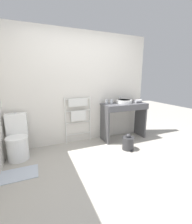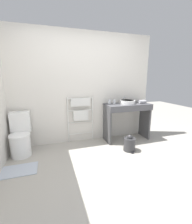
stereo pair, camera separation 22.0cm
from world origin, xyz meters
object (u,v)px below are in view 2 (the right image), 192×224
(cup_near_wall, at_px, (109,102))
(hair_dryer, at_px, (143,102))
(toilet, at_px, (21,138))
(sink_basin, at_px, (127,102))
(trash_bin, at_px, (129,144))
(cup_near_edge, at_px, (114,102))
(towel_radiator, at_px, (81,112))

(cup_near_wall, bearing_deg, hair_dryer, -12.55)
(cup_near_wall, bearing_deg, toilet, -174.72)
(toilet, height_order, sink_basin, sink_basin)
(hair_dryer, height_order, trash_bin, hair_dryer)
(toilet, bearing_deg, cup_near_edge, 3.77)
(towel_radiator, height_order, cup_near_edge, towel_radiator)
(cup_near_wall, distance_m, cup_near_edge, 0.11)
(hair_dryer, bearing_deg, cup_near_wall, 167.45)
(sink_basin, height_order, hair_dryer, same)
(toilet, bearing_deg, hair_dryer, 0.05)
(sink_basin, height_order, cup_near_wall, cup_near_wall)
(towel_radiator, height_order, cup_near_wall, towel_radiator)
(hair_dryer, bearing_deg, trash_bin, -139.80)
(sink_basin, xyz_separation_m, cup_near_wall, (-0.40, 0.11, 0.01))
(trash_bin, bearing_deg, sink_basin, 67.59)
(cup_near_edge, bearing_deg, hair_dryer, -10.92)
(cup_near_edge, height_order, trash_bin, cup_near_edge)
(hair_dryer, relative_size, trash_bin, 0.64)
(cup_near_wall, relative_size, trash_bin, 0.28)
(sink_basin, xyz_separation_m, trash_bin, (-0.23, -0.57, -0.76))
(towel_radiator, bearing_deg, sink_basin, -9.71)
(toilet, xyz_separation_m, hair_dryer, (2.65, 0.00, 0.57))
(toilet, relative_size, trash_bin, 2.40)
(sink_basin, bearing_deg, towel_radiator, 170.29)
(towel_radiator, distance_m, trash_bin, 1.25)
(toilet, height_order, towel_radiator, towel_radiator)
(toilet, relative_size, hair_dryer, 3.73)
(towel_radiator, height_order, hair_dryer, towel_radiator)
(towel_radiator, distance_m, cup_near_edge, 0.80)
(sink_basin, relative_size, cup_near_wall, 3.68)
(cup_near_edge, bearing_deg, trash_bin, -84.01)
(cup_near_wall, height_order, hair_dryer, cup_near_wall)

